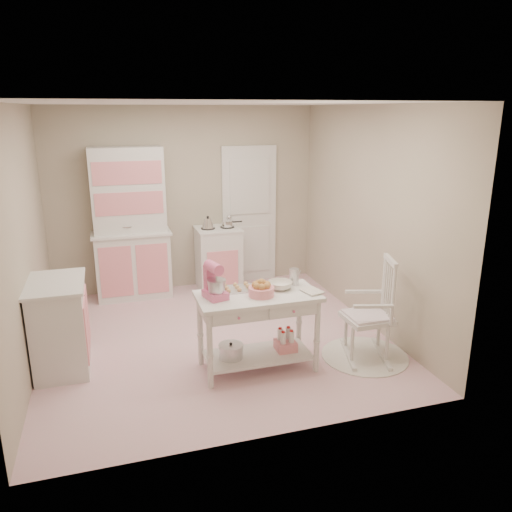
{
  "coord_description": "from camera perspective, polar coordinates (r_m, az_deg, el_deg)",
  "views": [
    {
      "loc": [
        -1.08,
        -5.18,
        2.54
      ],
      "look_at": [
        0.4,
        -0.3,
        1.04
      ],
      "focal_mm": 35.0,
      "sensor_mm": 36.0,
      "label": 1
    }
  ],
  "objects": [
    {
      "name": "stove",
      "position": [
        7.25,
        -4.32,
        -0.31
      ],
      "size": [
        0.62,
        0.57,
        0.92
      ],
      "primitive_type": "cube",
      "color": "silver",
      "rests_on": "ground"
    },
    {
      "name": "rocking_chair",
      "position": [
        5.34,
        12.66,
        -5.88
      ],
      "size": [
        0.66,
        0.82,
        1.1
      ],
      "primitive_type": "cube",
      "rotation": [
        0.0,
        0.0,
        -0.28
      ],
      "color": "silver",
      "rests_on": "ground"
    },
    {
      "name": "lace_rug",
      "position": [
        5.57,
        12.3,
        -11.08
      ],
      "size": [
        0.92,
        0.92,
        0.01
      ],
      "primitive_type": "cylinder",
      "color": "white",
      "rests_on": "ground"
    },
    {
      "name": "recipe_book",
      "position": [
        4.93,
        5.64,
        -4.19
      ],
      "size": [
        0.21,
        0.25,
        0.02
      ],
      "primitive_type": "imported",
      "rotation": [
        0.0,
        0.0,
        0.24
      ],
      "color": "silver",
      "rests_on": "work_table"
    },
    {
      "name": "cookie_tray",
      "position": [
        5.02,
        -2.04,
        -3.78
      ],
      "size": [
        0.34,
        0.24,
        0.02
      ],
      "primitive_type": "cube",
      "color": "silver",
      "rests_on": "work_table"
    },
    {
      "name": "bread_basket",
      "position": [
        4.84,
        0.61,
        -4.07
      ],
      "size": [
        0.25,
        0.25,
        0.09
      ],
      "primitive_type": "cylinder",
      "color": "pink",
      "rests_on": "work_table"
    },
    {
      "name": "room_shell",
      "position": [
        5.36,
        -5.03,
        6.77
      ],
      "size": [
        3.84,
        3.84,
        2.62
      ],
      "color": "pink",
      "rests_on": "ground"
    },
    {
      "name": "mixing_bowl",
      "position": [
        5.03,
        2.77,
        -3.36
      ],
      "size": [
        0.25,
        0.25,
        0.08
      ],
      "primitive_type": "imported",
      "color": "silver",
      "rests_on": "work_table"
    },
    {
      "name": "hutch",
      "position": [
        7.0,
        -14.15,
        3.54
      ],
      "size": [
        1.06,
        0.5,
        2.08
      ],
      "primitive_type": "cube",
      "color": "silver",
      "rests_on": "ground"
    },
    {
      "name": "stand_mixer",
      "position": [
        4.76,
        -4.71,
        -2.9
      ],
      "size": [
        0.27,
        0.32,
        0.34
      ],
      "primitive_type": "cube",
      "rotation": [
        0.0,
        0.0,
        0.27
      ],
      "color": "#E25F8F",
      "rests_on": "work_table"
    },
    {
      "name": "work_table",
      "position": [
        5.05,
        0.2,
        -8.63
      ],
      "size": [
        1.2,
        0.6,
        0.8
      ],
      "primitive_type": "cube",
      "color": "silver",
      "rests_on": "ground"
    },
    {
      "name": "door",
      "position": [
        7.49,
        -0.78,
        4.7
      ],
      "size": [
        0.82,
        0.05,
        2.04
      ],
      "primitive_type": "cube",
      "color": "silver",
      "rests_on": "ground"
    },
    {
      "name": "metal_pitcher",
      "position": [
        5.15,
        4.37,
        -2.38
      ],
      "size": [
        0.1,
        0.1,
        0.17
      ],
      "primitive_type": "cylinder",
      "color": "silver",
      "rests_on": "work_table"
    },
    {
      "name": "base_cabinet",
      "position": [
        5.42,
        -21.48,
        -7.36
      ],
      "size": [
        0.54,
        0.84,
        0.92
      ],
      "primitive_type": "cube",
      "color": "silver",
      "rests_on": "ground"
    }
  ]
}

